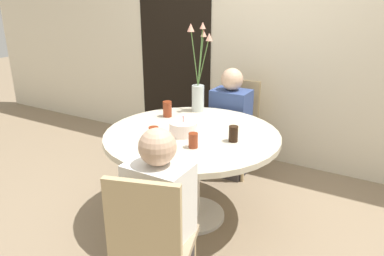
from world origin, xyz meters
name	(u,v)px	position (x,y,z in m)	size (l,w,h in m)	color
ground_plane	(192,216)	(0.00, 0.00, 0.00)	(16.00, 16.00, 0.00)	#89755B
wall_back	(262,33)	(0.00, 1.37, 1.30)	(8.00, 0.05, 2.60)	beige
doorway_panel	(175,54)	(-0.99, 1.34, 1.02)	(0.90, 0.01, 2.05)	black
dining_table	(192,148)	(0.00, 0.00, 0.59)	(1.29, 1.29, 0.72)	beige
chair_right_flank	(236,122)	(-0.06, 0.97, 0.50)	(0.43, 0.43, 0.89)	#9E896B
chair_far_back	(151,239)	(0.29, -0.93, 0.50)	(0.50, 0.50, 0.89)	#9E896B
birthday_cake	(183,128)	(-0.04, -0.06, 0.76)	(0.20, 0.20, 0.14)	white
flower_vase	(199,83)	(-0.22, 0.50, 0.96)	(0.22, 0.21, 0.74)	silver
side_plate	(188,118)	(-0.19, 0.26, 0.72)	(0.20, 0.20, 0.01)	silver
drink_glass_0	(154,134)	(-0.15, -0.27, 0.77)	(0.07, 0.07, 0.11)	maroon
drink_glass_1	(233,134)	(0.33, 0.01, 0.77)	(0.07, 0.07, 0.11)	black
drink_glass_2	(193,140)	(0.14, -0.23, 0.77)	(0.06, 0.06, 0.10)	maroon
drink_glass_3	(167,109)	(-0.37, 0.23, 0.78)	(0.07, 0.07, 0.13)	maroon
person_guest	(230,127)	(-0.05, 0.81, 0.49)	(0.34, 0.24, 1.05)	#383333
person_boy	(160,222)	(0.24, -0.78, 0.49)	(0.34, 0.24, 1.05)	#383333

